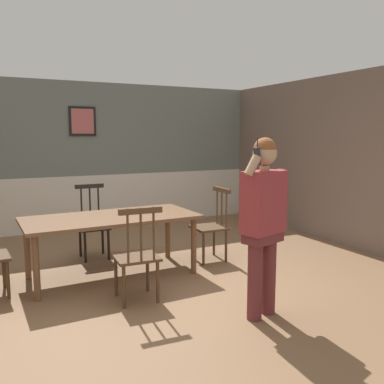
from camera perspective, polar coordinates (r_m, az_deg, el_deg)
The scene contains 8 objects.
ground_plane at distance 4.95m, azimuth -4.95°, elevation -12.56°, with size 7.32×7.32×0.00m, color #846042.
room_back_partition at distance 7.84m, azimuth -14.17°, elevation 4.43°, with size 6.65×0.17×2.67m.
room_right_partition at distance 6.63m, azimuth 22.77°, elevation 3.87°, with size 0.13×6.64×2.67m.
dining_table at distance 5.12m, azimuth -11.07°, elevation -4.12°, with size 2.08×1.02×0.75m.
chair_by_doorway at distance 5.99m, azimuth -13.50°, elevation -4.35°, with size 0.40×0.40×1.03m.
chair_at_table_head at distance 5.73m, azimuth 2.71°, elevation -4.64°, with size 0.44×0.44×1.00m.
chair_opposite_corner at distance 4.36m, azimuth -7.60°, elevation -8.67°, with size 0.47×0.47×1.02m.
person_figure at distance 3.91m, azimuth 9.88°, elevation -3.13°, with size 0.55×0.35×1.70m.
Camera 1 is at (-1.70, -4.31, 1.73)m, focal length 38.67 mm.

